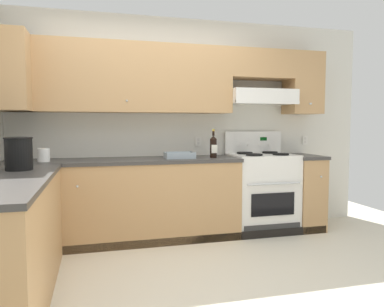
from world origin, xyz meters
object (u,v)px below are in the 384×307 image
(wine_bottle, at_px, (213,146))
(bucket, at_px, (19,153))
(stove, at_px, (262,191))
(paper_towel_roll, at_px, (44,155))
(bowl, at_px, (180,156))

(wine_bottle, relative_size, bucket, 1.20)
(bucket, bearing_deg, wine_bottle, 20.30)
(stove, bearing_deg, wine_bottle, -172.61)
(stove, relative_size, paper_towel_roll, 8.65)
(bowl, bearing_deg, paper_towel_roll, -178.24)
(stove, height_order, wine_bottle, wine_bottle)
(bowl, distance_m, paper_towel_roll, 1.42)
(stove, height_order, bowl, stove)
(wine_bottle, height_order, bucket, wine_bottle)
(stove, xyz_separation_m, paper_towel_roll, (-2.45, -0.09, 0.50))
(wine_bottle, height_order, bowl, wine_bottle)
(paper_towel_roll, bearing_deg, bowl, 1.76)
(stove, xyz_separation_m, bowl, (-1.03, -0.05, 0.45))
(wine_bottle, bearing_deg, bowl, 174.83)
(stove, distance_m, wine_bottle, 0.86)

